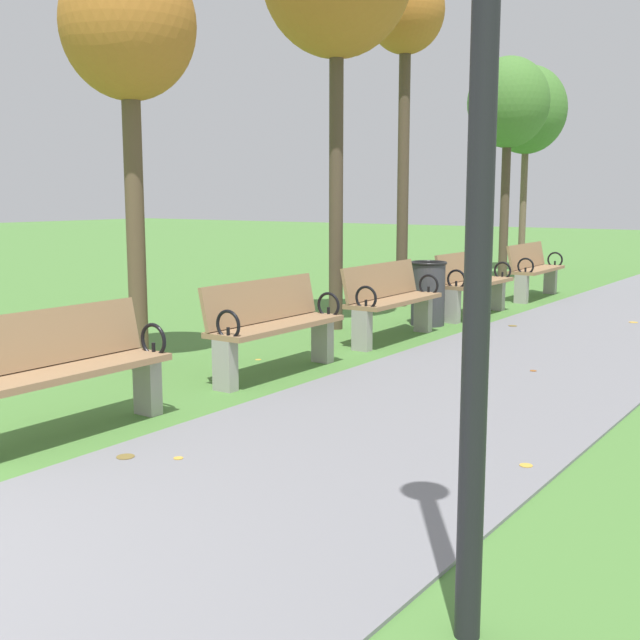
{
  "coord_description": "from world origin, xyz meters",
  "views": [
    {
      "loc": [
        4.13,
        -1.0,
        1.7
      ],
      "look_at": [
        -0.05,
        5.0,
        0.55
      ],
      "focal_mm": 45.01,
      "sensor_mm": 36.0,
      "label": 1
    }
  ],
  "objects": [
    {
      "name": "lamp_post",
      "position": [
        2.95,
        1.69,
        2.31
      ],
      "size": [
        0.28,
        0.28,
        3.48
      ],
      "color": "black",
      "rests_on": "ground"
    },
    {
      "name": "scattered_leaves",
      "position": [
        -0.16,
        5.73,
        0.02
      ],
      "size": [
        5.0,
        16.53,
        0.02
      ],
      "color": "#93511E",
      "rests_on": "ground"
    },
    {
      "name": "park_bench_3",
      "position": [
        -0.5,
        4.88,
        0.49
      ],
      "size": [
        0.48,
        1.6,
        0.9
      ],
      "color": "#93704C",
      "rests_on": "ground"
    },
    {
      "name": "park_bench_6",
      "position": [
        -0.5,
        11.85,
        0.49
      ],
      "size": [
        0.52,
        1.61,
        0.9
      ],
      "color": "#93704C",
      "rests_on": "ground"
    },
    {
      "name": "park_bench_2",
      "position": [
        -0.5,
        2.48,
        0.49
      ],
      "size": [
        0.49,
        1.6,
        0.9
      ],
      "color": "#93704C",
      "rests_on": "ground"
    },
    {
      "name": "tree_5",
      "position": [
        -2.35,
        16.13,
        3.49
      ],
      "size": [
        1.71,
        1.71,
        4.45
      ],
      "color": "brown",
      "rests_on": "ground"
    },
    {
      "name": "tree_4",
      "position": [
        -1.84,
        13.81,
        3.38
      ],
      "size": [
        1.54,
        1.54,
        4.27
      ],
      "color": "#4C3D2D",
      "rests_on": "ground"
    },
    {
      "name": "tree_1",
      "position": [
        -1.74,
        4.33,
        3.18
      ],
      "size": [
        1.26,
        1.26,
        3.94
      ],
      "color": "brown",
      "rests_on": "ground"
    },
    {
      "name": "trash_bin",
      "position": [
        -0.65,
        8.34,
        0.42
      ],
      "size": [
        0.48,
        0.48,
        0.84
      ],
      "color": "#38383D",
      "rests_on": "ground"
    },
    {
      "name": "park_bench_4",
      "position": [
        -0.5,
        7.11,
        0.49
      ],
      "size": [
        0.5,
        1.61,
        0.9
      ],
      "color": "#93704C",
      "rests_on": "ground"
    },
    {
      "name": "park_bench_5",
      "position": [
        -0.5,
        9.42,
        0.49
      ],
      "size": [
        0.5,
        1.61,
        0.9
      ],
      "color": "#93704C",
      "rests_on": "ground"
    },
    {
      "name": "tree_3",
      "position": [
        -1.84,
        9.77,
        4.2
      ],
      "size": [
        1.14,
        1.14,
        4.99
      ],
      "color": "#4C3D2D",
      "rests_on": "ground"
    }
  ]
}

